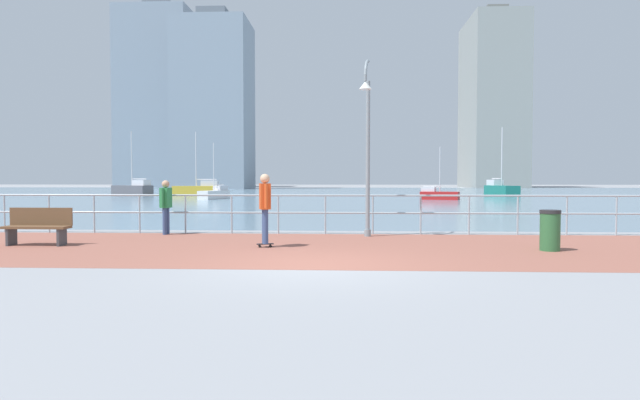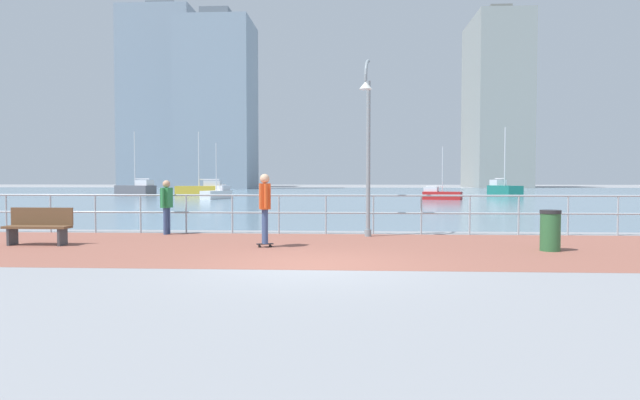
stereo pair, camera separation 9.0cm
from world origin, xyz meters
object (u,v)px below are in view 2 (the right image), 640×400
(sailboat_red, at_px, (441,195))
(sailboat_yellow, at_px, (504,189))
(park_bench, at_px, (39,226))
(skateboarder, at_px, (265,203))
(sailboat_navy, at_px, (217,194))
(sailboat_teal, at_px, (136,189))
(trash_bin, at_px, (550,230))
(sailboat_blue, at_px, (201,190))
(bystander, at_px, (167,203))
(lamppost, at_px, (367,139))

(sailboat_red, relative_size, sailboat_yellow, 0.63)
(park_bench, xyz_separation_m, sailboat_yellow, (22.44, 40.42, 0.15))
(skateboarder, relative_size, sailboat_navy, 0.38)
(sailboat_red, height_order, sailboat_teal, sailboat_teal)
(skateboarder, xyz_separation_m, trash_bin, (6.55, -0.30, -0.59))
(sailboat_blue, relative_size, sailboat_teal, 0.97)
(skateboarder, xyz_separation_m, bystander, (-3.37, 2.85, -0.12))
(bystander, xyz_separation_m, trash_bin, (9.92, -3.15, -0.46))
(bystander, relative_size, sailboat_navy, 0.35)
(trash_bin, distance_m, sailboat_blue, 44.60)
(skateboarder, xyz_separation_m, sailboat_teal, (-19.77, 41.29, -0.44))
(trash_bin, bearing_deg, sailboat_red, 85.18)
(skateboarder, xyz_separation_m, sailboat_yellow, (16.79, 40.54, -0.42))
(park_bench, height_order, sailboat_blue, sailboat_blue)
(lamppost, xyz_separation_m, sailboat_blue, (-15.23, 37.49, -2.15))
(park_bench, bearing_deg, sailboat_blue, 100.09)
(trash_bin, xyz_separation_m, sailboat_blue, (-19.28, 40.22, 0.13))
(park_bench, relative_size, sailboat_red, 0.38)
(bystander, xyz_separation_m, sailboat_navy, (-5.46, 28.02, -0.50))
(skateboarder, height_order, sailboat_red, sailboat_red)
(lamppost, xyz_separation_m, sailboat_teal, (-22.28, 38.86, -2.13))
(sailboat_red, bearing_deg, sailboat_yellow, 52.63)
(sailboat_red, relative_size, sailboat_teal, 0.65)
(skateboarder, relative_size, sailboat_red, 0.42)
(lamppost, distance_m, sailboat_yellow, 40.76)
(bystander, relative_size, trash_bin, 1.71)
(trash_bin, bearing_deg, sailboat_yellow, 75.93)
(sailboat_navy, bearing_deg, sailboat_blue, 113.34)
(trash_bin, xyz_separation_m, sailboat_red, (2.60, 30.84, -0.07))
(skateboarder, relative_size, sailboat_teal, 0.27)
(trash_bin, bearing_deg, bystander, 162.38)
(sailboat_red, bearing_deg, skateboarder, -106.69)
(sailboat_yellow, bearing_deg, sailboat_navy, -159.33)
(trash_bin, bearing_deg, lamppost, 145.99)
(sailboat_red, distance_m, sailboat_yellow, 12.58)
(sailboat_blue, distance_m, sailboat_teal, 7.17)
(trash_bin, xyz_separation_m, sailboat_yellow, (10.24, 40.84, 0.16))
(skateboarder, height_order, sailboat_yellow, sailboat_yellow)
(sailboat_navy, bearing_deg, lamppost, -68.27)
(sailboat_blue, bearing_deg, lamppost, -67.88)
(trash_bin, relative_size, sailboat_blue, 0.15)
(trash_bin, distance_m, sailboat_yellow, 42.11)
(skateboarder, xyz_separation_m, park_bench, (-5.64, 0.12, -0.58))
(sailboat_red, bearing_deg, bystander, -114.34)
(sailboat_navy, bearing_deg, trash_bin, -63.74)
(bystander, xyz_separation_m, sailboat_teal, (-16.40, 38.44, -0.31))
(sailboat_yellow, bearing_deg, sailboat_red, -127.37)
(bystander, height_order, sailboat_navy, sailboat_navy)
(sailboat_red, bearing_deg, lamppost, -103.31)
(sailboat_navy, bearing_deg, bystander, -78.97)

